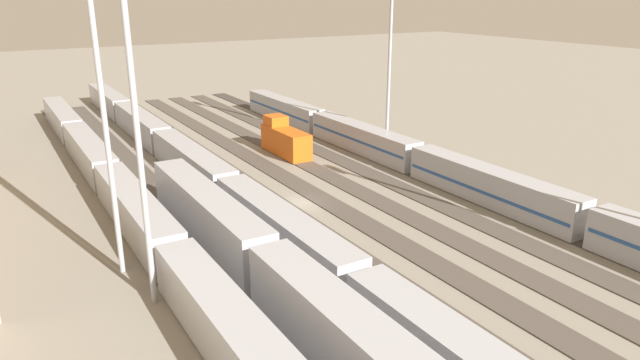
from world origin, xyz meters
The scene contains 17 objects.
ground_plane centered at (0.00, 0.00, 0.00)m, with size 400.00×400.00×0.00m, color gray.
track_bed_0 centered at (0.00, -17.50, 0.06)m, with size 140.00×2.80×0.12m, color #3D3833.
track_bed_1 centered at (0.00, -12.50, 0.06)m, with size 140.00×2.80×0.12m, color #4C443D.
track_bed_2 centered at (0.00, -7.50, 0.06)m, with size 140.00×2.80×0.12m, color #4C443D.
track_bed_3 centered at (0.00, -2.50, 0.06)m, with size 140.00×2.80×0.12m, color #4C443D.
track_bed_4 centered at (0.00, 2.50, 0.06)m, with size 140.00×2.80×0.12m, color #4C443D.
track_bed_5 centered at (0.00, 7.50, 0.06)m, with size 140.00×2.80×0.12m, color #4C443D.
track_bed_6 centered at (0.00, 12.50, 0.06)m, with size 140.00×2.80×0.12m, color #4C443D.
track_bed_7 centered at (0.00, 17.50, 0.06)m, with size 140.00×2.80×0.12m, color #4C443D.
train_on_track_6 centered at (-29.15, 12.50, 2.62)m, with size 71.40×3.00×5.00m.
train_on_track_0 centered at (1.48, -17.50, 2.02)m, with size 95.60×3.06×3.80m.
train_on_track_5 centered at (3.57, 7.50, 2.07)m, with size 139.00×3.00×4.40m.
train_on_track_7 centered at (1.36, 17.50, 2.02)m, with size 119.80×3.00×3.80m.
train_on_track_2 centered at (18.35, -7.50, 2.16)m, with size 10.00×3.00×5.00m.
light_mast_0 centered at (12.18, -20.79, 19.39)m, with size 2.80×0.70×31.00m.
light_mast_1 centered at (-6.38, 20.60, 19.94)m, with size 2.80×0.70×32.03m.
light_mast_3 centered at (-12.67, 19.67, 19.41)m, with size 2.80×0.70×31.03m.
Camera 1 is at (-51.46, 28.37, 22.22)m, focal length 32.07 mm.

